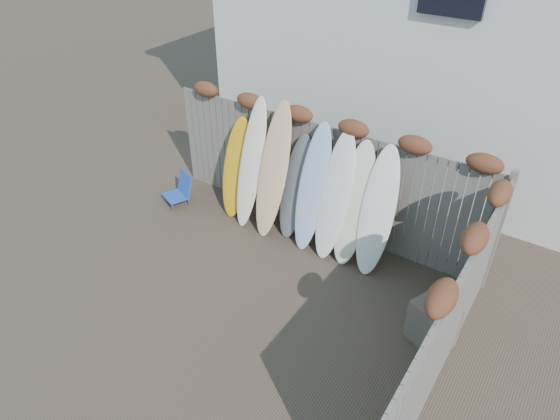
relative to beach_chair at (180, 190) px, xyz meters
The scene contains 15 objects.
ground 3.03m from the beach_chair, 31.40° to the right, with size 80.00×80.00×0.00m, color #493A2D.
back_fence 2.90m from the beach_chair, 17.35° to the left, with size 6.05×0.28×2.24m.
right_fence 5.79m from the beach_chair, 13.32° to the right, with size 0.28×4.40×2.24m.
house 6.50m from the beach_chair, 58.05° to the left, with size 8.50×5.50×6.33m.
beach_chair is the anchor object (origin of this frame).
wooden_crate 5.32m from the beach_chair, ahead, with size 0.56×0.46×0.65m, color #6C5C51.
lattice_panel 5.59m from the beach_chair, ahead, with size 0.05×1.26×1.89m, color #503B30.
surfboard_0 1.33m from the beach_chair, 20.55° to the left, with size 0.55×0.07×1.90m, color orange.
surfboard_1 1.75m from the beach_chair, 13.96° to the left, with size 0.46×0.07×2.39m, color white.
surfboard_2 2.18m from the beach_chair, ahead, with size 0.54×0.07×2.43m, color #F8CA73.
surfboard_3 2.47m from the beach_chair, 10.92° to the left, with size 0.51×0.07×1.89m, color #575C61.
surfboard_4 2.86m from the beach_chair, ahead, with size 0.51×0.07×2.24m, color #A8BDE1.
surfboard_5 3.26m from the beach_chair, ahead, with size 0.53×0.07×2.22m, color white.
surfboard_6 3.58m from the beach_chair, ahead, with size 0.55×0.07×2.12m, color #F2EEC6.
surfboard_7 3.98m from the beach_chair, ahead, with size 0.54×0.07×2.16m, color white.
Camera 1 is at (3.57, -4.17, 5.45)m, focal length 32.00 mm.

